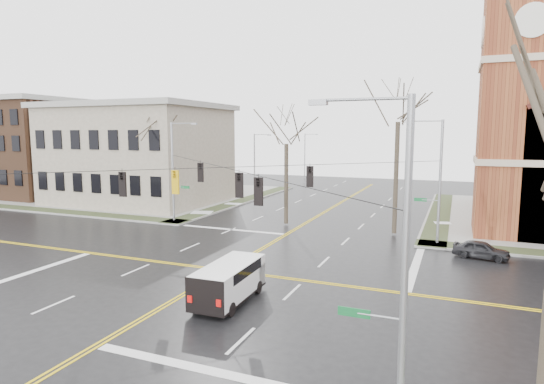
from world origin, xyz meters
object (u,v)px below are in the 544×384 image
at_px(signal_pole_se, 398,258).
at_px(signal_pole_ne, 438,178).
at_px(signal_pole_nw, 174,169).
at_px(cargo_van, 231,279).
at_px(parked_car_a, 481,250).
at_px(streetlight_north_b, 306,156).
at_px(tree_nw_near, 286,138).
at_px(streetlight_north_a, 256,163).
at_px(tree_nw_far, 157,136).
at_px(tree_ne, 398,114).

bearing_deg(signal_pole_se, signal_pole_ne, 90.00).
height_order(signal_pole_nw, signal_pole_se, same).
xyz_separation_m(signal_pole_nw, cargo_van, (13.93, -15.74, -3.84)).
distance_m(cargo_van, parked_car_a, 17.49).
bearing_deg(signal_pole_ne, signal_pole_se, -90.00).
bearing_deg(parked_car_a, signal_pole_nw, 94.68).
relative_size(streetlight_north_b, tree_nw_near, 0.75).
distance_m(signal_pole_se, streetlight_north_a, 45.20).
bearing_deg(signal_pole_se, tree_nw_far, 135.88).
bearing_deg(parked_car_a, signal_pole_ne, 58.17).
height_order(cargo_van, tree_nw_near, tree_nw_near).
distance_m(parked_car_a, tree_nw_near, 18.04).
bearing_deg(signal_pole_se, tree_nw_near, 116.39).
height_order(cargo_van, tree_nw_far, tree_nw_far).
bearing_deg(cargo_van, streetlight_north_b, 102.70).
bearing_deg(tree_nw_far, signal_pole_ne, -5.44).
xyz_separation_m(signal_pole_ne, tree_ne, (-3.20, 2.18, 4.70)).
relative_size(tree_nw_far, tree_ne, 0.82).
height_order(signal_pole_se, parked_car_a, signal_pole_se).
bearing_deg(streetlight_north_b, streetlight_north_a, -90.00).
relative_size(signal_pole_ne, tree_nw_far, 0.82).
xyz_separation_m(parked_car_a, tree_nw_near, (-15.69, 5.34, 7.13)).
distance_m(tree_nw_far, tree_ne, 23.17).
bearing_deg(parked_car_a, tree_nw_near, 82.06).
bearing_deg(streetlight_north_a, cargo_van, -67.64).
xyz_separation_m(streetlight_north_a, streetlight_north_b, (0.00, 20.00, 0.00)).
bearing_deg(streetlight_north_b, tree_nw_near, -74.69).
xyz_separation_m(signal_pole_se, parked_car_a, (3.00, 20.23, -4.36)).
relative_size(parked_car_a, tree_nw_near, 0.33).
relative_size(streetlight_north_b, tree_nw_far, 0.73).
bearing_deg(signal_pole_nw, signal_pole_se, -45.45).
distance_m(signal_pole_nw, streetlight_north_b, 36.51).
bearing_deg(tree_nw_near, signal_pole_nw, -165.54).
bearing_deg(streetlight_north_b, tree_ne, -61.32).
bearing_deg(signal_pole_ne, tree_nw_near, 168.55).
height_order(cargo_van, parked_car_a, cargo_van).
xyz_separation_m(signal_pole_nw, signal_pole_se, (22.64, -23.00, 0.00)).
distance_m(cargo_van, tree_nw_near, 19.87).
height_order(signal_pole_ne, signal_pole_se, same).
bearing_deg(cargo_van, signal_pole_nw, 129.96).
distance_m(signal_pole_ne, parked_car_a, 5.97).
relative_size(cargo_van, parked_car_a, 1.44).
bearing_deg(streetlight_north_b, signal_pole_se, -69.73).
xyz_separation_m(cargo_van, tree_ne, (5.51, 17.92, 8.54)).
height_order(signal_pole_nw, streetlight_north_a, signal_pole_nw).
bearing_deg(streetlight_north_a, parked_car_a, -37.65).
bearing_deg(signal_pole_nw, cargo_van, -48.50).
relative_size(streetlight_north_b, cargo_van, 1.60).
height_order(signal_pole_nw, tree_nw_far, tree_nw_far).
xyz_separation_m(signal_pole_se, cargo_van, (-8.71, 7.26, -3.84)).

